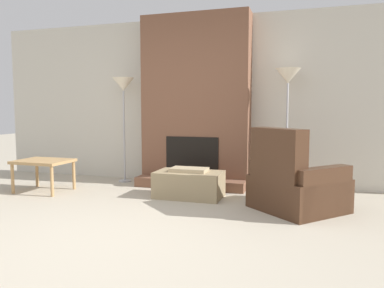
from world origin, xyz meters
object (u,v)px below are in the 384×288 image
(floor_lamp_right, at_px, (288,82))
(armchair, at_px, (293,187))
(side_table, at_px, (44,164))
(floor_lamp_left, at_px, (123,90))
(ottoman, at_px, (189,184))

(floor_lamp_right, bearing_deg, armchair, -82.10)
(side_table, xyz_separation_m, floor_lamp_left, (0.76, 1.01, 1.09))
(armchair, xyz_separation_m, floor_lamp_right, (-0.14, 1.02, 1.26))
(armchair, relative_size, floor_lamp_right, 0.70)
(ottoman, distance_m, floor_lamp_left, 2.01)
(ottoman, bearing_deg, side_table, -172.60)
(side_table, height_order, floor_lamp_left, floor_lamp_left)
(floor_lamp_right, bearing_deg, side_table, -162.97)
(ottoman, xyz_separation_m, floor_lamp_right, (1.21, 0.74, 1.36))
(floor_lamp_left, bearing_deg, side_table, -126.79)
(ottoman, relative_size, armchair, 0.72)
(ottoman, bearing_deg, floor_lamp_left, 151.00)
(floor_lamp_left, distance_m, floor_lamp_right, 2.55)
(armchair, bearing_deg, ottoman, 30.92)
(ottoman, height_order, armchair, armchair)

